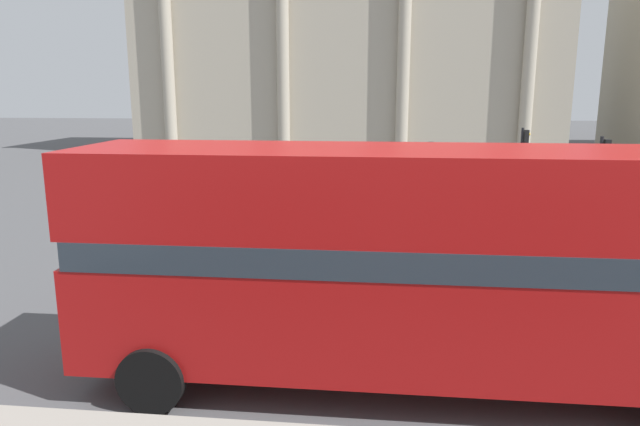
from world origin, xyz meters
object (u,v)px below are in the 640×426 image
(pedestrian_white, at_px, (547,195))
(pedestrian_blue, at_px, (415,182))
(traffic_light_mid, at_px, (601,170))
(car_silver, at_px, (461,214))
(traffic_light_far, at_px, (523,151))
(pedestrian_black, at_px, (254,166))
(double_decker_bus, at_px, (413,258))
(plaza_building_left, at_px, (348,36))
(traffic_light_near, at_px, (432,197))

(pedestrian_white, bearing_deg, pedestrian_blue, -130.84)
(traffic_light_mid, xyz_separation_m, car_silver, (-4.71, -0.64, -1.52))
(traffic_light_far, height_order, pedestrian_white, traffic_light_far)
(traffic_light_far, distance_m, pedestrian_white, 5.08)
(pedestrian_black, distance_m, pedestrian_white, 14.68)
(double_decker_bus, xyz_separation_m, pedestrian_black, (-7.17, 20.36, -1.24))
(traffic_light_mid, distance_m, pedestrian_blue, 7.49)
(plaza_building_left, xyz_separation_m, car_silver, (5.66, -28.16, -8.57))
(double_decker_bus, relative_size, traffic_light_far, 3.34)
(pedestrian_white, bearing_deg, car_silver, -69.59)
(traffic_light_mid, relative_size, pedestrian_blue, 1.88)
(traffic_light_far, bearing_deg, pedestrian_blue, -151.13)
(traffic_light_near, distance_m, pedestrian_blue, 11.28)
(double_decker_bus, xyz_separation_m, car_silver, (2.24, 10.74, -1.54))
(traffic_light_mid, distance_m, pedestrian_white, 2.74)
(traffic_light_near, bearing_deg, pedestrian_white, 60.29)
(car_silver, xyz_separation_m, pedestrian_blue, (-1.33, 4.92, 0.34))
(traffic_light_far, height_order, pedestrian_blue, traffic_light_far)
(plaza_building_left, distance_m, pedestrian_white, 28.26)
(car_silver, distance_m, pedestrian_blue, 5.10)
(plaza_building_left, height_order, pedestrian_black, plaza_building_left)
(double_decker_bus, xyz_separation_m, traffic_light_near, (0.66, 4.47, 0.19))
(double_decker_bus, height_order, pedestrian_blue, double_decker_bus)
(car_silver, height_order, pedestrian_black, pedestrian_black)
(plaza_building_left, height_order, traffic_light_far, plaza_building_left)
(traffic_light_near, xyz_separation_m, pedestrian_white, (5.17, 9.06, -1.49))
(traffic_light_far, xyz_separation_m, pedestrian_blue, (-5.10, -2.81, -1.08))
(traffic_light_mid, bearing_deg, double_decker_bus, -121.41)
(pedestrian_white, bearing_deg, traffic_light_near, -47.14)
(pedestrian_white, bearing_deg, traffic_light_mid, 10.23)
(plaza_building_left, height_order, car_silver, plaza_building_left)
(double_decker_bus, distance_m, pedestrian_blue, 15.73)
(double_decker_bus, distance_m, car_silver, 11.08)
(traffic_light_near, relative_size, pedestrian_white, 2.25)
(traffic_light_far, bearing_deg, traffic_light_mid, -82.44)
(pedestrian_blue, bearing_deg, pedestrian_black, -127.07)
(double_decker_bus, relative_size, traffic_light_near, 2.89)
(traffic_light_far, bearing_deg, traffic_light_near, -110.93)
(double_decker_bus, xyz_separation_m, traffic_light_mid, (6.95, 11.39, -0.02))
(traffic_light_near, height_order, pedestrian_black, traffic_light_near)
(traffic_light_far, bearing_deg, car_silver, -116.02)
(double_decker_bus, relative_size, car_silver, 2.56)
(car_silver, relative_size, pedestrian_white, 2.54)
(double_decker_bus, bearing_deg, traffic_light_near, 80.80)
(plaza_building_left, xyz_separation_m, pedestrian_black, (-3.74, -18.54, -8.27))
(pedestrian_blue, bearing_deg, traffic_light_near, -8.20)
(pedestrian_black, bearing_deg, traffic_light_near, 78.77)
(plaza_building_left, distance_m, traffic_light_near, 35.34)
(plaza_building_left, relative_size, traffic_light_far, 10.19)
(traffic_light_near, xyz_separation_m, traffic_light_far, (5.35, 14.00, -0.31))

